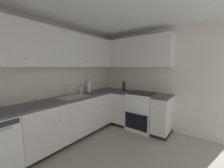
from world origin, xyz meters
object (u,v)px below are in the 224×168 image
at_px(soap_bottle, 81,90).
at_px(paper_towel_roll, 89,87).
at_px(oil_bottle, 124,86).
at_px(oven_range, 142,111).

xyz_separation_m(soap_bottle, paper_towel_roll, (0.24, -0.02, 0.05)).
height_order(paper_towel_roll, oil_bottle, paper_towel_roll).
bearing_deg(soap_bottle, oven_range, -53.26).
relative_size(oven_range, oil_bottle, 3.89).
bearing_deg(paper_towel_roll, oven_range, -60.99).
bearing_deg(soap_bottle, paper_towel_roll, -4.79).
relative_size(soap_bottle, paper_towel_roll, 0.61).
relative_size(oven_range, paper_towel_roll, 3.09).
bearing_deg(oil_bottle, oven_range, -87.87).
bearing_deg(paper_towel_roll, oil_bottle, -46.14).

